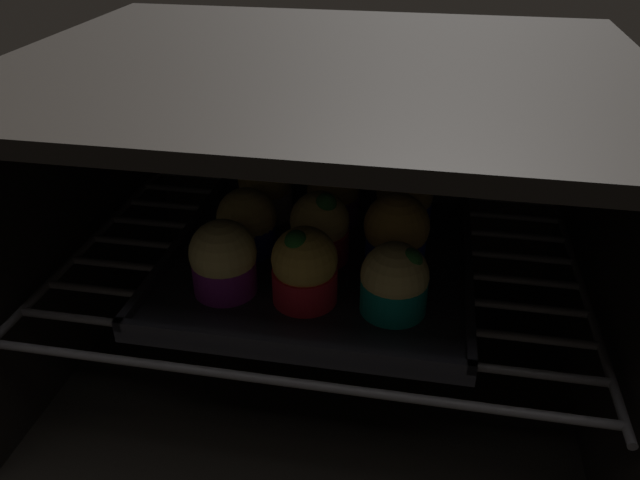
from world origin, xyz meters
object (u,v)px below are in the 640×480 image
(muffin_row0_col1, at_px, (306,268))
(muffin_row2_col1, at_px, (333,196))
(muffin_row2_col0, at_px, (265,187))
(baking_tray, at_px, (320,260))
(muffin_row1_col0, at_px, (247,223))
(muffin_row1_col2, at_px, (396,233))
(muffin_row0_col0, at_px, (223,260))
(muffin_row1_col1, at_px, (323,229))
(muffin_row2_col2, at_px, (404,200))
(muffin_row0_col2, at_px, (395,282))

(muffin_row0_col1, bearing_deg, muffin_row2_col1, 90.72)
(muffin_row0_col1, relative_size, muffin_row2_col0, 1.02)
(baking_tray, xyz_separation_m, muffin_row1_col0, (-0.08, 0.00, 0.04))
(baking_tray, bearing_deg, muffin_row1_col2, -1.54)
(muffin_row0_col0, xyz_separation_m, muffin_row1_col0, (-0.00, 0.08, -0.00))
(muffin_row1_col0, height_order, muffin_row2_col0, muffin_row2_col0)
(muffin_row0_col0, height_order, muffin_row1_col0, muffin_row0_col0)
(muffin_row2_col0, bearing_deg, baking_tray, -45.29)
(muffin_row0_col1, height_order, muffin_row1_col0, muffin_row0_col1)
(muffin_row0_col1, height_order, muffin_row1_col2, same)
(muffin_row1_col0, bearing_deg, muffin_row2_col0, 90.31)
(muffin_row1_col0, distance_m, muffin_row1_col2, 0.16)
(muffin_row1_col2, bearing_deg, muffin_row1_col0, 178.69)
(muffin_row2_col0, bearing_deg, muffin_row0_col0, -89.74)
(muffin_row1_col0, distance_m, muffin_row2_col1, 0.11)
(muffin_row2_col1, bearing_deg, baking_tray, -89.84)
(muffin_row1_col0, height_order, muffin_row1_col2, muffin_row1_col2)
(muffin_row1_col2, bearing_deg, muffin_row2_col0, 152.45)
(muffin_row0_col0, height_order, muffin_row1_col2, muffin_row1_col2)
(baking_tray, relative_size, muffin_row0_col1, 3.97)
(muffin_row1_col1, height_order, muffin_row2_col2, same)
(muffin_row0_col0, bearing_deg, muffin_row2_col0, 90.26)
(muffin_row0_col0, xyz_separation_m, muffin_row2_col0, (-0.00, 0.16, 0.00))
(muffin_row2_col2, bearing_deg, muffin_row2_col0, 179.89)
(muffin_row0_col2, bearing_deg, muffin_row1_col0, 153.43)
(muffin_row0_col1, xyz_separation_m, muffin_row2_col0, (-0.08, 0.16, -0.00))
(muffin_row0_col0, distance_m, muffin_row2_col1, 0.18)
(baking_tray, xyz_separation_m, muffin_row0_col0, (-0.08, -0.08, 0.04))
(muffin_row1_col2, distance_m, muffin_row2_col0, 0.18)
(muffin_row1_col2, bearing_deg, muffin_row2_col2, 88.00)
(muffin_row1_col0, relative_size, muffin_row2_col0, 0.90)
(muffin_row0_col1, height_order, muffin_row2_col0, muffin_row0_col1)
(muffin_row0_col2, bearing_deg, muffin_row0_col1, 179.44)
(muffin_row0_col2, xyz_separation_m, muffin_row1_col0, (-0.16, 0.08, 0.00))
(muffin_row1_col0, bearing_deg, baking_tray, -1.08)
(muffin_row1_col0, xyz_separation_m, muffin_row1_col1, (0.08, -0.00, 0.00))
(baking_tray, distance_m, muffin_row2_col1, 0.09)
(muffin_row1_col0, relative_size, muffin_row2_col1, 1.00)
(baking_tray, bearing_deg, muffin_row1_col0, 178.92)
(baking_tray, relative_size, muffin_row1_col1, 3.95)
(muffin_row0_col0, distance_m, muffin_row1_col1, 0.11)
(muffin_row1_col1, xyz_separation_m, muffin_row2_col1, (-0.00, 0.08, -0.00))
(muffin_row0_col0, relative_size, muffin_row1_col2, 0.94)
(muffin_row1_col0, height_order, muffin_row2_col1, same)
(baking_tray, relative_size, muffin_row1_col2, 3.97)
(baking_tray, distance_m, muffin_row1_col0, 0.09)
(muffin_row0_col0, distance_m, muffin_row1_col0, 0.08)
(muffin_row1_col0, relative_size, muffin_row1_col1, 0.88)
(baking_tray, height_order, muffin_row2_col2, muffin_row2_col2)
(muffin_row0_col0, xyz_separation_m, muffin_row2_col1, (0.08, 0.16, -0.00))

